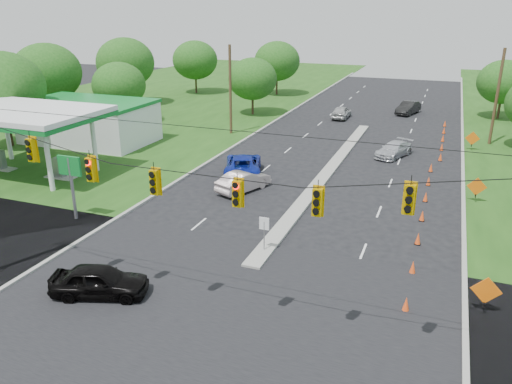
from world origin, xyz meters
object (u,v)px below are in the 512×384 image
at_px(black_sedan, 100,281).
at_px(white_sedan, 243,181).
at_px(gas_station, 79,120).
at_px(blue_pickup, 243,165).

distance_m(black_sedan, white_sedan, 15.27).
relative_size(gas_station, blue_pickup, 3.31).
bearing_deg(black_sedan, blue_pickup, -16.59).
height_order(gas_station, blue_pickup, gas_station).
bearing_deg(gas_station, blue_pickup, -7.53).
bearing_deg(white_sedan, blue_pickup, -45.49).
relative_size(black_sedan, white_sedan, 1.00).
relative_size(black_sedan, blue_pickup, 0.74).
bearing_deg(white_sedan, gas_station, 4.80).
distance_m(black_sedan, blue_pickup, 18.67).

